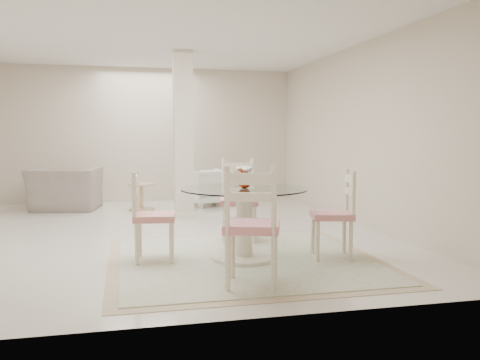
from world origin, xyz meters
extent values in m
plane|color=silver|center=(0.00, 0.00, 0.00)|extent=(7.00, 7.00, 0.00)
cube|color=beige|center=(0.00, 3.50, 1.35)|extent=(6.00, 0.02, 2.70)
cube|color=beige|center=(0.00, -3.50, 1.35)|extent=(6.00, 0.02, 2.70)
cube|color=beige|center=(3.00, 0.00, 1.35)|extent=(0.02, 7.00, 2.70)
cube|color=white|center=(0.00, 0.00, 2.70)|extent=(6.00, 7.00, 0.02)
cube|color=beige|center=(0.50, 1.30, 1.35)|extent=(0.30, 0.30, 2.70)
cube|color=tan|center=(0.79, -1.78, 0.00)|extent=(2.86, 2.86, 0.01)
cube|color=beige|center=(0.79, -1.78, 0.01)|extent=(2.62, 2.62, 0.01)
cylinder|color=beige|center=(0.79, -1.78, 0.03)|extent=(0.71, 0.71, 0.05)
cylinder|color=beige|center=(0.79, -1.78, 0.40)|extent=(0.18, 0.18, 0.73)
cylinder|color=beige|center=(0.79, -1.78, 0.75)|extent=(0.29, 0.29, 0.03)
cylinder|color=white|center=(0.79, -1.78, 0.77)|extent=(1.35, 1.35, 0.01)
ellipsoid|color=#AA2105|center=(0.79, -1.78, 0.85)|extent=(0.16, 0.16, 0.15)
cylinder|color=#AA2105|center=(0.79, -1.78, 0.94)|extent=(0.08, 0.08, 0.04)
cylinder|color=#AA2105|center=(0.79, -1.78, 0.97)|extent=(0.14, 0.14, 0.02)
ellipsoid|color=white|center=(0.79, -1.78, 1.00)|extent=(0.09, 0.09, 0.04)
ellipsoid|color=white|center=(0.84, -1.76, 0.98)|extent=(0.09, 0.09, 0.04)
ellipsoid|color=white|center=(0.75, -1.75, 0.99)|extent=(0.09, 0.09, 0.04)
ellipsoid|color=white|center=(0.80, -1.82, 0.98)|extent=(0.09, 0.09, 0.04)
ellipsoid|color=white|center=(0.83, -1.81, 0.99)|extent=(0.09, 0.09, 0.04)
cylinder|color=#F2E4C6|center=(1.60, -1.72, 0.22)|extent=(0.04, 0.04, 0.45)
cylinder|color=#F2E4C6|center=(1.52, -2.06, 0.22)|extent=(0.04, 0.04, 0.45)
cylinder|color=#F2E4C6|center=(1.94, -1.80, 0.22)|extent=(0.04, 0.04, 0.45)
cylinder|color=#F2E4C6|center=(1.86, -2.14, 0.22)|extent=(0.04, 0.04, 0.45)
cube|color=#B0121A|center=(1.73, -1.93, 0.48)|extent=(0.51, 0.51, 0.07)
cube|color=#F2E4C6|center=(1.92, -1.97, 0.80)|extent=(0.13, 0.39, 0.52)
cylinder|color=#EDE2C3|center=(0.72, -0.99, 0.24)|extent=(0.05, 0.05, 0.48)
cylinder|color=#EDE2C3|center=(1.09, -1.06, 0.24)|extent=(0.05, 0.05, 0.48)
cylinder|color=#EDE2C3|center=(0.79, -0.62, 0.24)|extent=(0.05, 0.05, 0.48)
cylinder|color=#EDE2C3|center=(1.16, -0.69, 0.24)|extent=(0.05, 0.05, 0.48)
cube|color=red|center=(0.94, -0.84, 0.52)|extent=(0.53, 0.53, 0.07)
cube|color=#EDE2C3|center=(0.98, -0.63, 0.87)|extent=(0.42, 0.12, 0.56)
cylinder|color=#F6ECCA|center=(0.01, -1.82, 0.22)|extent=(0.04, 0.04, 0.45)
cylinder|color=#F6ECCA|center=(0.05, -1.47, 0.22)|extent=(0.04, 0.04, 0.45)
cylinder|color=#F6ECCA|center=(-0.34, -1.78, 0.22)|extent=(0.04, 0.04, 0.45)
cylinder|color=#F6ECCA|center=(-0.30, -1.43, 0.22)|extent=(0.04, 0.04, 0.45)
cube|color=#B01214|center=(-0.15, -1.62, 0.48)|extent=(0.47, 0.47, 0.07)
cube|color=#F6ECCA|center=(-0.34, -1.60, 0.80)|extent=(0.09, 0.39, 0.52)
cylinder|color=#EDE2C3|center=(0.88, -2.59, 0.25)|extent=(0.05, 0.05, 0.50)
cylinder|color=#EDE2C3|center=(0.51, -2.47, 0.25)|extent=(0.05, 0.05, 0.50)
cylinder|color=#EDE2C3|center=(0.76, -2.96, 0.25)|extent=(0.05, 0.05, 0.50)
cylinder|color=#EDE2C3|center=(0.39, -2.84, 0.25)|extent=(0.05, 0.05, 0.50)
cube|color=#B21325|center=(0.64, -2.71, 0.54)|extent=(0.60, 0.60, 0.08)
cube|color=#EDE2C3|center=(0.57, -2.92, 0.90)|extent=(0.43, 0.18, 0.59)
imported|color=gray|center=(-1.49, 2.57, 0.38)|extent=(1.33, 1.21, 0.76)
imported|color=white|center=(1.11, 2.62, 0.35)|extent=(0.94, 0.96, 0.70)
cylinder|color=tan|center=(-0.15, 2.22, 0.02)|extent=(0.44, 0.44, 0.04)
cylinder|color=tan|center=(-0.15, 2.22, 0.24)|extent=(0.06, 0.06, 0.43)
cylinder|color=tan|center=(-0.15, 2.22, 0.47)|extent=(0.46, 0.46, 0.03)
camera|label=1|loc=(-0.46, -7.00, 1.34)|focal=38.00mm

